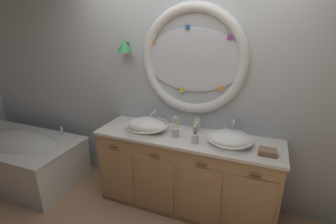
{
  "coord_description": "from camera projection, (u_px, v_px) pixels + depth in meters",
  "views": [
    {
      "loc": [
        0.81,
        -2.02,
        2.0
      ],
      "look_at": [
        -0.09,
        0.25,
        1.12
      ],
      "focal_mm": 26.93,
      "sensor_mm": 36.0,
      "label": 1
    }
  ],
  "objects": [
    {
      "name": "faucet_set_left",
      "position": [
        155.0,
        118.0,
        2.94
      ],
      "size": [
        0.24,
        0.15,
        0.16
      ],
      "color": "silver",
      "rests_on": "vanity_counter"
    },
    {
      "name": "faucet_set_right",
      "position": [
        233.0,
        129.0,
        2.62
      ],
      "size": [
        0.21,
        0.15,
        0.18
      ],
      "color": "silver",
      "rests_on": "vanity_counter"
    },
    {
      "name": "vanity_counter",
      "position": [
        186.0,
        172.0,
        2.78
      ],
      "size": [
        1.95,
        0.59,
        0.87
      ],
      "color": "tan",
      "rests_on": "ground_plane"
    },
    {
      "name": "bathtub",
      "position": [
        18.0,
        155.0,
        3.33
      ],
      "size": [
        1.68,
        0.87,
        0.67
      ],
      "color": "white",
      "rests_on": "ground_plane"
    },
    {
      "name": "ground_plane",
      "position": [
        167.0,
        218.0,
        2.73
      ],
      "size": [
        14.0,
        14.0,
        0.0
      ],
      "primitive_type": "plane",
      "color": "tan"
    },
    {
      "name": "toothbrush_holder_left",
      "position": [
        175.0,
        132.0,
        2.61
      ],
      "size": [
        0.09,
        0.09,
        0.22
      ],
      "color": "silver",
      "rests_on": "vanity_counter"
    },
    {
      "name": "sink_basin_right",
      "position": [
        230.0,
        139.0,
        2.44
      ],
      "size": [
        0.43,
        0.43,
        0.11
      ],
      "color": "white",
      "rests_on": "vanity_counter"
    },
    {
      "name": "toothbrush_holder_right",
      "position": [
        195.0,
        137.0,
        2.47
      ],
      "size": [
        0.08,
        0.08,
        0.22
      ],
      "color": "white",
      "rests_on": "vanity_counter"
    },
    {
      "name": "folded_hand_towel",
      "position": [
        268.0,
        152.0,
        2.27
      ],
      "size": [
        0.16,
        0.13,
        0.05
      ],
      "color": "#936B56",
      "rests_on": "vanity_counter"
    },
    {
      "name": "soap_dispenser",
      "position": [
        197.0,
        124.0,
        2.75
      ],
      "size": [
        0.06,
        0.07,
        0.16
      ],
      "color": "#EFE5C6",
      "rests_on": "vanity_counter"
    },
    {
      "name": "back_wall_assembly",
      "position": [
        187.0,
        85.0,
        2.79
      ],
      "size": [
        6.4,
        0.26,
        2.6
      ],
      "color": "silver",
      "rests_on": "ground_plane"
    },
    {
      "name": "sink_basin_left",
      "position": [
        147.0,
        125.0,
        2.75
      ],
      "size": [
        0.47,
        0.47,
        0.13
      ],
      "color": "white",
      "rests_on": "vanity_counter"
    }
  ]
}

